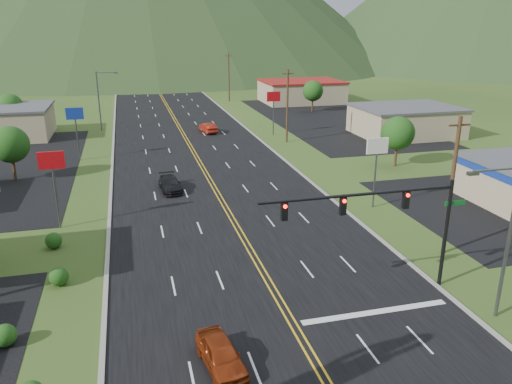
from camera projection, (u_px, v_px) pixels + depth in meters
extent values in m
cylinder|color=black|center=(445.00, 234.00, 30.81)|extent=(0.24, 0.24, 7.00)
cylinder|color=black|center=(360.00, 195.00, 28.39)|extent=(12.00, 0.18, 0.18)
cube|color=#0C591E|center=(455.00, 203.00, 30.26)|extent=(1.40, 0.06, 0.30)
cube|color=black|center=(406.00, 200.00, 29.29)|extent=(0.35, 0.28, 1.05)
sphere|color=#FF0C05|center=(408.00, 195.00, 29.02)|extent=(0.22, 0.22, 0.22)
cube|color=black|center=(343.00, 206.00, 28.34)|extent=(0.35, 0.28, 1.05)
sphere|color=#FF0C05|center=(345.00, 201.00, 28.06)|extent=(0.22, 0.22, 0.22)
cube|color=black|center=(284.00, 211.00, 27.51)|extent=(0.35, 0.28, 1.05)
sphere|color=#FF0C05|center=(285.00, 207.00, 27.23)|extent=(0.22, 0.22, 0.22)
cylinder|color=#59595E|center=(508.00, 244.00, 27.06)|extent=(0.20, 0.20, 9.00)
cylinder|color=#59595E|center=(498.00, 169.00, 25.34)|extent=(2.88, 0.12, 0.12)
cube|color=#59595E|center=(473.00, 173.00, 25.03)|extent=(0.60, 0.25, 0.18)
cylinder|color=#59595E|center=(99.00, 101.00, 76.46)|extent=(0.20, 0.20, 9.00)
cylinder|color=#59595E|center=(106.00, 72.00, 75.43)|extent=(2.88, 0.12, 0.12)
cube|color=#59595E|center=(116.00, 73.00, 75.80)|extent=(0.60, 0.25, 0.18)
cube|color=tan|center=(405.00, 122.00, 74.00)|extent=(14.00, 11.00, 4.00)
cube|color=#4C4C51|center=(407.00, 107.00, 73.31)|extent=(14.40, 11.40, 0.30)
cube|color=tan|center=(301.00, 92.00, 105.10)|extent=(16.00, 12.00, 4.20)
cube|color=maroon|center=(302.00, 81.00, 104.37)|extent=(16.40, 12.40, 0.30)
cylinder|color=#59595E|center=(57.00, 199.00, 39.96)|extent=(0.16, 0.16, 5.00)
cube|color=#A90910|center=(51.00, 160.00, 38.94)|extent=(2.00, 0.18, 1.40)
cylinder|color=#59595E|center=(78.00, 140.00, 60.13)|extent=(0.16, 0.16, 5.00)
cube|color=navy|center=(75.00, 114.00, 59.10)|extent=(2.00, 0.18, 1.40)
cylinder|color=#59595E|center=(375.00, 181.00, 44.56)|extent=(0.16, 0.16, 5.00)
cube|color=white|center=(377.00, 146.00, 43.53)|extent=(2.00, 0.18, 1.40)
cylinder|color=#59595E|center=(273.00, 118.00, 73.89)|extent=(0.16, 0.16, 5.00)
cube|color=#A90910|center=(274.00, 97.00, 72.87)|extent=(2.00, 0.18, 1.40)
cylinder|color=#382314|center=(14.00, 167.00, 52.60)|extent=(0.30, 0.30, 3.00)
sphere|color=#154714|center=(10.00, 144.00, 51.83)|extent=(3.84, 3.84, 3.84)
cylinder|color=#382314|center=(13.00, 122.00, 76.16)|extent=(0.30, 0.30, 3.00)
sphere|color=#154714|center=(10.00, 107.00, 75.39)|extent=(3.84, 3.84, 3.84)
cylinder|color=#382314|center=(396.00, 153.00, 58.02)|extent=(0.30, 0.30, 3.00)
sphere|color=#154714|center=(398.00, 133.00, 57.25)|extent=(3.84, 3.84, 3.84)
cylinder|color=#382314|center=(312.00, 104.00, 93.81)|extent=(0.30, 0.30, 3.00)
sphere|color=#154714|center=(313.00, 91.00, 93.04)|extent=(3.84, 3.84, 3.84)
cylinder|color=#382314|center=(451.00, 188.00, 34.71)|extent=(0.28, 0.28, 10.00)
cube|color=#382314|center=(460.00, 125.00, 33.30)|extent=(1.60, 0.12, 0.12)
cylinder|color=#382314|center=(287.00, 106.00, 68.63)|extent=(0.28, 0.28, 10.00)
cube|color=#382314|center=(288.00, 74.00, 67.22)|extent=(1.60, 0.12, 0.12)
cylinder|color=#382314|center=(229.00, 77.00, 105.29)|extent=(0.28, 0.28, 10.00)
cube|color=#382314|center=(228.00, 56.00, 103.88)|extent=(1.60, 0.12, 0.12)
cylinder|color=#382314|center=(201.00, 63.00, 141.96)|extent=(0.28, 0.28, 10.00)
cube|color=#382314|center=(200.00, 47.00, 140.55)|extent=(1.60, 0.12, 0.12)
imported|color=maroon|center=(221.00, 355.00, 23.99)|extent=(2.27, 4.34, 1.41)
imported|color=black|center=(170.00, 184.00, 49.49)|extent=(2.26, 4.81, 1.36)
imported|color=maroon|center=(208.00, 128.00, 75.91)|extent=(2.31, 4.75, 1.50)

